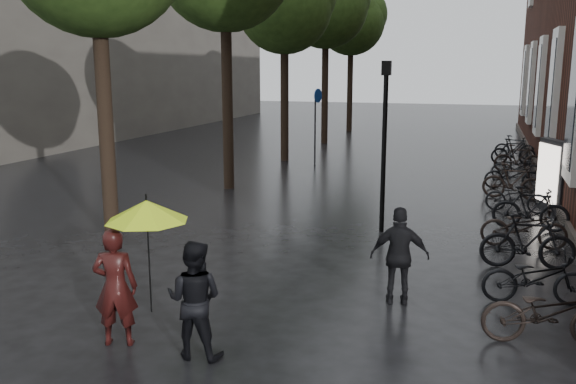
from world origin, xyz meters
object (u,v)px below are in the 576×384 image
at_px(pedestrian_walking, 400,256).
at_px(parked_bicycles, 520,191).
at_px(person_burgundy, 115,287).
at_px(lamp_post, 385,130).
at_px(ad_lightbox, 553,176).
at_px(person_black, 194,299).

distance_m(pedestrian_walking, parked_bicycles, 7.94).
bearing_deg(person_burgundy, lamp_post, -127.96).
bearing_deg(lamp_post, person_burgundy, -109.70).
relative_size(ad_lightbox, lamp_post, 0.49).
bearing_deg(person_burgundy, parked_bicycles, -136.84).
height_order(person_burgundy, lamp_post, lamp_post).
distance_m(pedestrian_walking, lamp_post, 4.63).
bearing_deg(lamp_post, ad_lightbox, 40.68).
relative_size(parked_bicycles, lamp_post, 4.89).
bearing_deg(lamp_post, pedestrian_walking, -77.29).
height_order(pedestrian_walking, lamp_post, lamp_post).
xyz_separation_m(pedestrian_walking, ad_lightbox, (2.92, 7.60, 0.15)).
distance_m(parked_bicycles, ad_lightbox, 0.90).
bearing_deg(person_black, parked_bicycles, -117.42).
xyz_separation_m(person_black, pedestrian_walking, (2.26, 2.62, 0.01)).
distance_m(parked_bicycles, lamp_post, 4.95).
distance_m(person_black, pedestrian_walking, 3.46).
bearing_deg(person_black, person_burgundy, -3.85).
bearing_deg(pedestrian_walking, parked_bicycles, -115.76).
xyz_separation_m(pedestrian_walking, lamp_post, (-0.96, 4.26, 1.54)).
height_order(person_black, ad_lightbox, ad_lightbox).
bearing_deg(person_black, lamp_post, -104.79).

